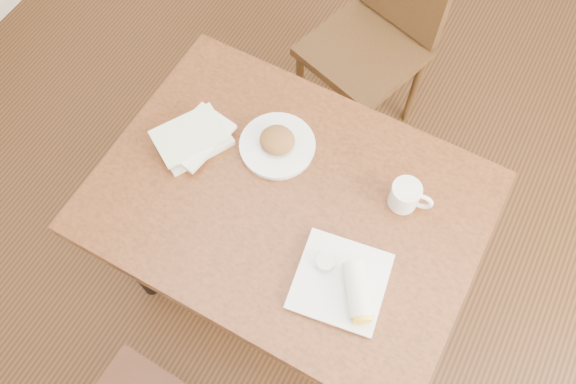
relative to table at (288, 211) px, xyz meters
The scene contains 7 objects.
ground 0.67m from the table, ahead, with size 4.00×5.00×0.01m, color #472814.
table is the anchor object (origin of this frame).
chair_far 0.93m from the table, 95.53° to the left, with size 0.52×0.52×0.95m.
plate_scone 0.21m from the table, 129.21° to the left, with size 0.24×0.24×0.07m.
coffee_mug 0.37m from the table, 27.25° to the left, with size 0.13×0.09×0.09m.
plate_burrito 0.33m from the table, 31.02° to the right, with size 0.28×0.28×0.08m.
book_stack 0.37m from the table, behind, with size 0.24×0.26×0.06m.
Camera 1 is at (0.34, -0.62, 2.26)m, focal length 35.00 mm.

